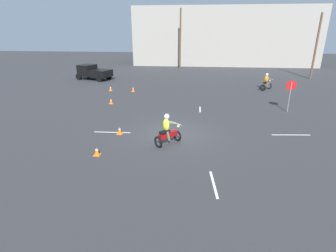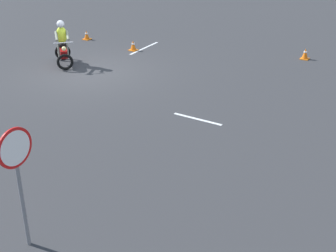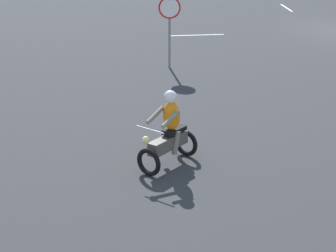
# 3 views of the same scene
# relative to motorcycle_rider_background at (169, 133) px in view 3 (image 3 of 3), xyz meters

# --- Properties ---
(motorcycle_rider_background) EXTENTS (1.35, 1.46, 1.66)m
(motorcycle_rider_background) POSITION_rel_motorcycle_rider_background_xyz_m (0.00, 0.00, 0.00)
(motorcycle_rider_background) COLOR black
(motorcycle_rider_background) RESTS_ON ground
(stop_sign) EXTENTS (0.70, 0.08, 2.30)m
(stop_sign) POSITION_rel_motorcycle_rider_background_xyz_m (-0.23, -7.64, 0.91)
(stop_sign) COLOR slate
(stop_sign) RESTS_ON ground
(lane_stripe_e) EXTENTS (2.17, 0.31, 0.01)m
(lane_stripe_e) POSITION_rel_motorcycle_rider_background_xyz_m (-1.42, -12.28, -0.72)
(lane_stripe_e) COLOR silver
(lane_stripe_e) RESTS_ON ground
(lane_stripe_s) EXTENTS (0.27, 1.92, 0.01)m
(lane_stripe_s) POSITION_rel_motorcycle_rider_background_xyz_m (-6.06, -17.88, -0.72)
(lane_stripe_s) COLOR silver
(lane_stripe_s) RESTS_ON ground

